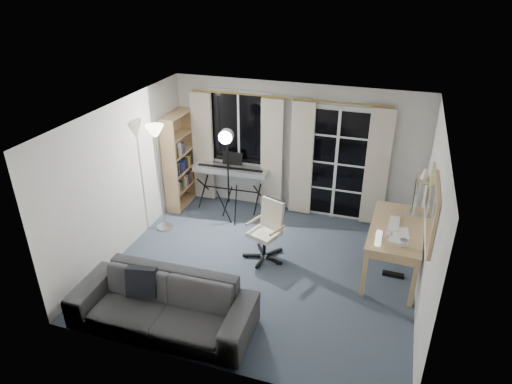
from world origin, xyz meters
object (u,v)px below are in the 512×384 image
at_px(bookshelf, 178,163).
at_px(monitor, 415,197).
at_px(keyboard_piano, 231,170).
at_px(office_chair, 269,225).
at_px(torchiere_lamp, 156,147).
at_px(studio_light, 227,148).
at_px(mug, 404,242).
at_px(desk, 396,233).
at_px(sofa, 162,297).

distance_m(bookshelf, monitor, 4.24).
bearing_deg(keyboard_piano, office_chair, -51.57).
relative_size(torchiere_lamp, keyboard_piano, 1.35).
height_order(bookshelf, office_chair, bookshelf).
bearing_deg(office_chair, studio_light, 163.37).
distance_m(bookshelf, keyboard_piano, 1.01).
distance_m(bookshelf, mug, 4.37).
bearing_deg(office_chair, keyboard_piano, 151.56).
bearing_deg(keyboard_piano, mug, -30.42).
relative_size(bookshelf, monitor, 3.16).
xyz_separation_m(desk, mug, (0.10, -0.50, 0.16)).
height_order(studio_light, office_chair, studio_light).
distance_m(office_chair, mug, 2.03).
xyz_separation_m(studio_light, desk, (2.85, -0.59, -0.75)).
height_order(torchiere_lamp, mug, torchiere_lamp).
height_order(keyboard_piano, mug, keyboard_piano).
xyz_separation_m(torchiere_lamp, studio_light, (1.01, 0.51, -0.08)).
bearing_deg(monitor, keyboard_piano, 169.37).
relative_size(bookshelf, office_chair, 1.89).
bearing_deg(torchiere_lamp, office_chair, -6.52).
xyz_separation_m(office_chair, mug, (1.98, -0.35, 0.29)).
bearing_deg(sofa, studio_light, 91.63).
distance_m(studio_light, office_chair, 1.50).
bearing_deg(torchiere_lamp, mug, -8.31).
bearing_deg(office_chair, sofa, -92.12).
bearing_deg(torchiere_lamp, monitor, 5.24).
bearing_deg(monitor, desk, -111.63).
distance_m(studio_light, mug, 3.20).
relative_size(keyboard_piano, mug, 10.83).
height_order(bookshelf, torchiere_lamp, torchiere_lamp).
distance_m(torchiere_lamp, mug, 4.06).
bearing_deg(sofa, office_chair, 65.53).
xyz_separation_m(desk, sofa, (-2.70, -2.08, -0.24)).
relative_size(office_chair, sofa, 0.41).
height_order(bookshelf, desk, bookshelf).
bearing_deg(keyboard_piano, torchiere_lamp, -130.39).
height_order(studio_light, mug, studio_light).
bearing_deg(studio_light, keyboard_piano, 97.35).
relative_size(keyboard_piano, monitor, 2.46).
bearing_deg(sofa, torchiere_lamp, 116.75).
height_order(desk, mug, mug).
height_order(bookshelf, studio_light, bookshelf).
height_order(monitor, mug, monitor).
bearing_deg(mug, desk, 101.31).
distance_m(torchiere_lamp, studio_light, 1.14).
xyz_separation_m(keyboard_piano, studio_light, (0.16, -0.57, 0.68)).
distance_m(bookshelf, office_chair, 2.43).
bearing_deg(office_chair, monitor, 36.94).
bearing_deg(bookshelf, torchiere_lamp, -82.59).
relative_size(keyboard_piano, desk, 0.94).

